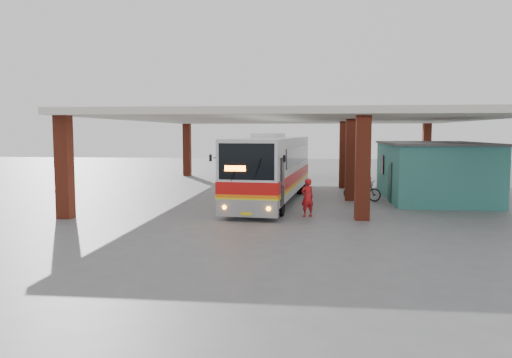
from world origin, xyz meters
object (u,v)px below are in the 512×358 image
object	(u,v)px
coach_bus	(272,168)
red_chair	(368,185)
motorcycle	(362,191)
pedestrian	(307,198)

from	to	relation	value
coach_bus	red_chair	xyz separation A→B (m)	(5.58, 5.44, -1.38)
coach_bus	motorcycle	xyz separation A→B (m)	(4.76, 1.00, -1.24)
coach_bus	red_chair	bearing A→B (deg)	49.51
coach_bus	pedestrian	world-z (taller)	coach_bus
coach_bus	motorcycle	size ratio (longest dim) A/B	6.07
coach_bus	pedestrian	distance (m)	4.90
pedestrian	red_chair	bearing A→B (deg)	-140.59
motorcycle	pedestrian	bearing A→B (deg)	175.83
motorcycle	red_chair	bearing A→B (deg)	13.36
motorcycle	pedestrian	world-z (taller)	pedestrian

